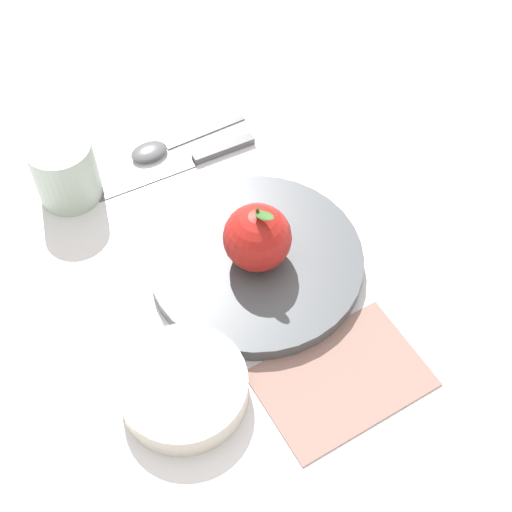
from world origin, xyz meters
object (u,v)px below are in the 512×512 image
object	(u,v)px
dinner_plate	(256,260)
knife	(188,162)
apple	(257,238)
linen_napkin	(342,378)
spoon	(161,147)
side_bowl	(183,386)
cup	(64,168)

from	to	relation	value
dinner_plate	knife	world-z (taller)	dinner_plate
apple	linen_napkin	size ratio (longest dim) A/B	0.52
spoon	side_bowl	bearing A→B (deg)	-35.04
spoon	knife	bearing A→B (deg)	13.30
dinner_plate	linen_napkin	distance (m)	0.17
knife	linen_napkin	xyz separation A→B (m)	(0.34, -0.08, -0.00)
linen_napkin	knife	bearing A→B (deg)	166.72
side_bowl	spoon	distance (m)	0.35
apple	side_bowl	xyz separation A→B (m)	(0.06, -0.16, -0.04)
apple	linen_napkin	distance (m)	0.17
apple	knife	bearing A→B (deg)	165.12
dinner_plate	spoon	xyz separation A→B (m)	(-0.22, 0.04, -0.01)
cup	knife	bearing A→B (deg)	65.69
dinner_plate	knife	xyz separation A→B (m)	(-0.17, 0.05, -0.01)
apple	spoon	xyz separation A→B (m)	(-0.22, 0.04, -0.05)
knife	spoon	distance (m)	0.04
cup	dinner_plate	bearing A→B (deg)	20.76
apple	spoon	world-z (taller)	apple
knife	spoon	xyz separation A→B (m)	(-0.04, -0.01, 0.00)
cup	apple	bearing A→B (deg)	20.47
spoon	apple	bearing A→B (deg)	-9.56
side_bowl	spoon	world-z (taller)	side_bowl
dinner_plate	linen_napkin	xyz separation A→B (m)	(0.16, -0.03, -0.01)
apple	linen_napkin	bearing A→B (deg)	-11.50
apple	spoon	bearing A→B (deg)	170.44
linen_napkin	dinner_plate	bearing A→B (deg)	168.53
dinner_plate	apple	xyz separation A→B (m)	(0.00, -0.00, 0.05)
apple	spoon	size ratio (longest dim) A/B	0.55
cup	knife	world-z (taller)	cup
cup	linen_napkin	xyz separation A→B (m)	(0.40, 0.06, -0.04)
side_bowl	dinner_plate	bearing A→B (deg)	112.21
knife	apple	bearing A→B (deg)	-14.88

